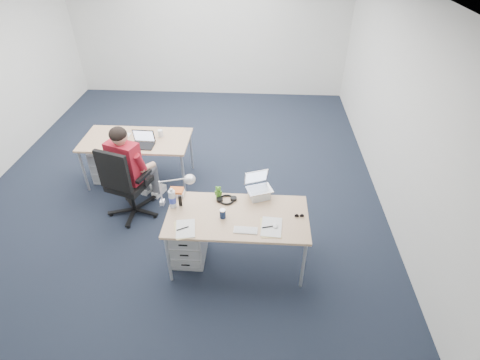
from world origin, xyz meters
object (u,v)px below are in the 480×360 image
object	(u,v)px
office_chair	(130,196)
headphones	(227,199)
can_koozie	(223,214)
desk_lamp	(172,189)
dark_laptop	(142,139)
cordless_phone	(180,201)
desk_near	(237,219)
wireless_keyboard	(246,230)
drawer_pedestal_near	(188,240)
seated_person	(133,167)
desk_far	(136,142)
far_cup	(160,133)
water_bottle	(172,198)
drawer_pedestal_far	(108,162)
sunglasses	(299,216)
computer_mouse	(275,226)
bear_figurine	(218,192)
silver_laptop	(259,187)
book_stack	(177,192)

from	to	relation	value
office_chair	headphones	world-z (taller)	office_chair
can_koozie	desk_lamp	size ratio (longest dim) A/B	0.25
dark_laptop	cordless_phone	bearing A→B (deg)	-55.97
desk_near	can_koozie	size ratio (longest dim) A/B	14.52
desk_near	office_chair	bearing A→B (deg)	152.88
wireless_keyboard	drawer_pedestal_near	bearing A→B (deg)	160.55
seated_person	desk_lamp	xyz separation A→B (m)	(0.74, -0.82, 0.28)
cordless_phone	dark_laptop	world-z (taller)	dark_laptop
office_chair	cordless_phone	bearing A→B (deg)	-19.11
desk_far	cordless_phone	size ratio (longest dim) A/B	11.13
office_chair	headphones	bearing A→B (deg)	-2.96
drawer_pedestal_near	far_cup	size ratio (longest dim) A/B	5.09
wireless_keyboard	dark_laptop	world-z (taller)	dark_laptop
desk_near	wireless_keyboard	world-z (taller)	wireless_keyboard
water_bottle	cordless_phone	distance (m)	0.10
desk_far	can_koozie	size ratio (longest dim) A/B	14.52
desk_far	drawer_pedestal_near	distance (m)	1.94
can_koozie	far_cup	distance (m)	2.09
drawer_pedestal_far	sunglasses	distance (m)	3.34
computer_mouse	bear_figurine	xyz separation A→B (m)	(-0.67, 0.47, 0.07)
computer_mouse	can_koozie	size ratio (longest dim) A/B	0.80
cordless_phone	office_chair	bearing A→B (deg)	132.50
sunglasses	dark_laptop	distance (m)	2.58
computer_mouse	water_bottle	world-z (taller)	water_bottle
wireless_keyboard	can_koozie	bearing A→B (deg)	145.06
bear_figurine	headphones	bearing A→B (deg)	-30.99
desk_far	drawer_pedestal_far	size ratio (longest dim) A/B	2.91
silver_laptop	sunglasses	distance (m)	0.58
headphones	far_cup	bearing A→B (deg)	117.72
headphones	can_koozie	world-z (taller)	can_koozie
can_koozie	water_bottle	bearing A→B (deg)	165.42
drawer_pedestal_far	dark_laptop	bearing A→B (deg)	-19.59
seated_person	water_bottle	bearing A→B (deg)	-28.97
drawer_pedestal_near	sunglasses	bearing A→B (deg)	-0.67
office_chair	computer_mouse	bearing A→B (deg)	-8.05
computer_mouse	can_koozie	xyz separation A→B (m)	(-0.58, 0.12, 0.04)
silver_laptop	can_koozie	distance (m)	0.57
desk_near	desk_far	world-z (taller)	same
computer_mouse	desk_lamp	xyz separation A→B (m)	(-1.18, 0.31, 0.21)
silver_laptop	sunglasses	world-z (taller)	silver_laptop
drawer_pedestal_near	can_koozie	size ratio (longest dim) A/B	4.99
drawer_pedestal_far	sunglasses	size ratio (longest dim) A/B	5.08
drawer_pedestal_near	dark_laptop	bearing A→B (deg)	122.10
office_chair	book_stack	xyz separation A→B (m)	(0.79, -0.46, 0.45)
office_chair	water_bottle	xyz separation A→B (m)	(0.79, -0.68, 0.54)
desk_near	drawer_pedestal_far	world-z (taller)	desk_near
drawer_pedestal_near	wireless_keyboard	distance (m)	0.89
drawer_pedestal_near	desk_lamp	distance (m)	0.70
sunglasses	desk_lamp	bearing A→B (deg)	171.76
drawer_pedestal_far	desk_lamp	bearing A→B (deg)	-47.10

